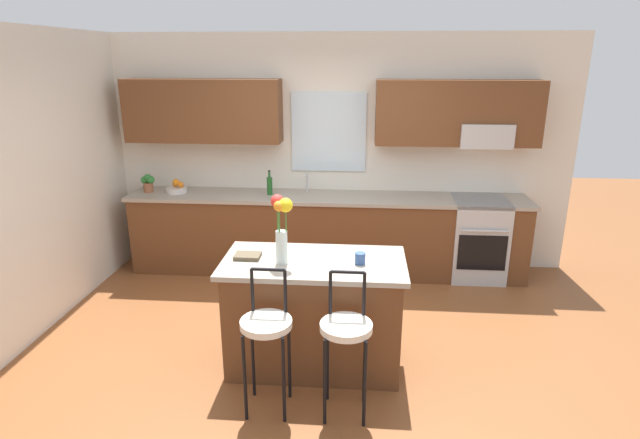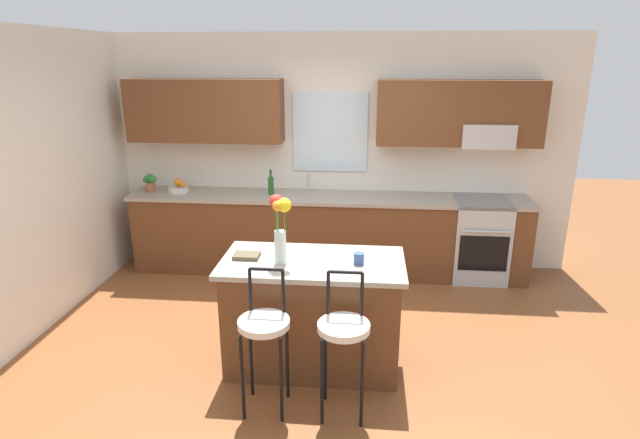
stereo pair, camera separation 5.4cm
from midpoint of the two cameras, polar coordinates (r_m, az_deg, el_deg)
ground_plane at (r=4.64m, az=-0.54°, el=-13.95°), size 14.00×14.00×0.00m
wall_left at (r=5.28m, az=-29.10°, el=3.60°), size 0.12×4.60×2.70m
back_wall_assembly at (r=5.99m, az=1.71°, el=8.83°), size 5.60×0.50×2.70m
counter_run at (r=5.98m, az=1.10°, el=-1.55°), size 4.56×0.64×0.92m
sink_faucet at (r=5.97m, az=-1.07°, el=4.38°), size 0.02×0.13×0.23m
oven_range at (r=6.08m, az=17.48°, el=-2.10°), size 0.60×0.64×0.92m
kitchen_island at (r=4.19m, az=-0.43°, el=-10.37°), size 1.43×0.75×0.92m
bar_stool_near at (r=3.63m, az=-5.80°, el=-12.06°), size 0.36×0.36×1.04m
bar_stool_middle at (r=3.58m, az=3.09°, el=-12.52°), size 0.36×0.36×1.04m
flower_vase at (r=3.85m, az=-4.07°, el=-0.39°), size 0.17×0.15×0.54m
mug_ceramic at (r=3.92m, az=4.74°, el=-4.36°), size 0.08×0.08×0.09m
cookbook at (r=4.08m, az=-7.81°, el=-4.02°), size 0.20×0.15×0.03m
fruit_bowl_oranges at (r=6.21m, az=-15.25°, el=3.40°), size 0.24×0.24×0.16m
bottle_olive_oil at (r=5.90m, az=-5.23°, el=3.85°), size 0.06×0.06×0.28m
potted_plant_small at (r=6.32m, az=-18.20°, el=4.00°), size 0.17×0.11×0.21m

